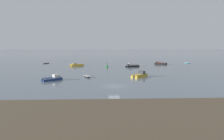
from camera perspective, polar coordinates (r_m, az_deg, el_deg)
name	(u,v)px	position (r m, az deg, el deg)	size (l,w,h in m)	color
ground_plane	(114,86)	(42.71, 0.66, -4.87)	(800.00, 800.00, 0.00)	slate
mudflat_shore	(176,131)	(21.95, 18.65, -16.92)	(326.64, 24.21, 0.22)	brown
motorboat_moored_0	(131,66)	(82.16, 5.55, 1.19)	(6.53, 3.51, 2.36)	black
rowboat_moored_0	(187,63)	(106.50, 21.49, 1.99)	(1.92, 3.64, 0.55)	#197084
motorboat_moored_2	(141,75)	(56.66, 8.67, -1.57)	(5.99, 6.15, 2.42)	gold
motorboat_moored_3	(75,65)	(86.44, -10.94, 1.35)	(6.65, 4.31, 2.16)	gold
rowboat_moored_1	(87,77)	(55.33, -7.42, -1.98)	(2.56, 3.81, 0.57)	black
motorboat_moored_4	(55,79)	(52.67, -16.69, -2.50)	(5.75, 5.19, 2.20)	navy
rowboat_moored_2	(46,63)	(102.50, -18.99, 1.90)	(3.13, 2.55, 0.48)	navy
motorboat_moored_5	(159,64)	(95.85, 13.85, 1.84)	(6.45, 5.44, 2.17)	black
channel_buoy	(107,66)	(79.90, -1.51, 1.13)	(0.90, 0.90, 2.30)	#198C2D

